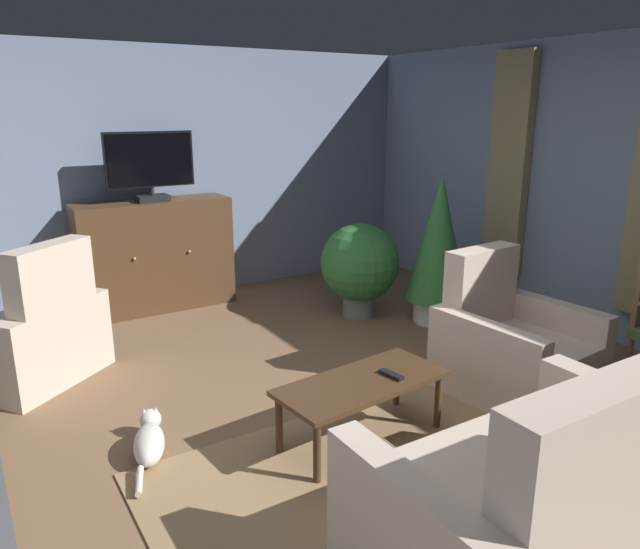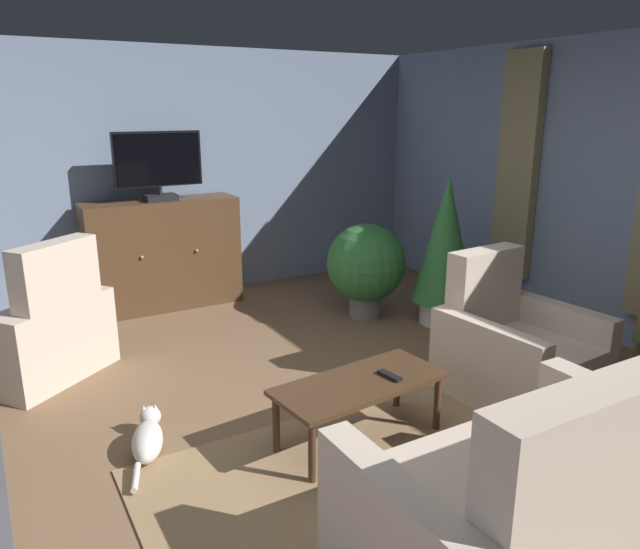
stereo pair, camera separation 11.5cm
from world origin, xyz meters
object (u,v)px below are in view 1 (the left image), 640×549
Objects in this scene: cat at (149,441)px; armchair_facing_sofa at (29,338)px; coffee_table at (362,388)px; potted_plant_tall_palm_by_window at (360,264)px; sofa_floral at (543,497)px; tv_remote at (391,375)px; armchair_near_window at (512,349)px; tv_cabinet at (156,258)px; television at (150,165)px; potted_plant_on_hearth_side at (439,245)px.

armchair_facing_sofa is at bearing 106.56° from cat.
potted_plant_tall_palm_by_window reaches higher than coffee_table.
sofa_floral is 1.70× the size of potted_plant_tall_palm_by_window.
tv_remote is at bearing 85.36° from sofa_floral.
armchair_facing_sofa is 3.54m from armchair_near_window.
tv_cabinet reaches higher than coffee_table.
television is 0.60× the size of potted_plant_on_hearth_side.
cat is at bearing 57.86° from tv_remote.
potted_plant_tall_palm_by_window is at bearing 135.35° from potted_plant_on_hearth_side.
potted_plant_on_hearth_side is at bearing 36.30° from coffee_table.
armchair_facing_sofa is (-1.31, -1.07, -1.12)m from television.
cat is (-1.15, 0.53, -0.26)m from coffee_table.
coffee_table is at bearing 66.84° from tv_remote.
coffee_table is 1.61× the size of cat.
armchair_facing_sofa is (-1.78, 2.06, -0.08)m from tv_remote.
tv_cabinet is 0.93m from television.
tv_cabinet is at bearing -0.49° from tv_remote.
cat is (-1.34, 0.57, -0.32)m from tv_remote.
television reaches higher than tv_cabinet.
coffee_table is 1.11× the size of armchair_near_window.
television is at bearing 142.64° from potted_plant_tall_palm_by_window.
armchair_facing_sofa reaches higher than potted_plant_tall_palm_by_window.
potted_plant_on_hearth_side is at bearing -44.65° from potted_plant_tall_palm_by_window.
potted_plant_on_hearth_side is at bearing -10.92° from armchair_facing_sofa.
sofa_floral is at bearing -55.01° from cat.
coffee_table is at bearing -143.70° from potted_plant_on_hearth_side.
potted_plant_tall_palm_by_window is (1.60, -1.22, -0.93)m from television.
tv_cabinet is at bearing 95.19° from coffee_table.
tv_remote is 0.25× the size of cat.
sofa_floral is 1.56× the size of armchair_near_window.
television is 2.21m from potted_plant_tall_palm_by_window.
armchair_near_window is at bearing -62.56° from television.
sofa_floral is at bearing -62.68° from armchair_facing_sofa.
potted_plant_on_hearth_side reaches higher than tv_remote.
potted_plant_on_hearth_side is at bearing -39.31° from television.
coffee_table is 1.32m from armchair_near_window.
sofa_floral is at bearing -85.09° from television.
potted_plant_tall_palm_by_window is 0.66× the size of potted_plant_on_hearth_side.
tv_cabinet is 2.20× the size of cat.
tv_remote is at bearing -23.28° from cat.
sofa_floral is (0.09, -1.24, -0.02)m from coffee_table.
television reaches higher than armchair_facing_sofa.
armchair_near_window is at bearing -110.98° from potted_plant_on_hearth_side.
armchair_near_window is at bearing -0.08° from coffee_table.
armchair_facing_sofa is (-1.59, 2.01, -0.03)m from coffee_table.
potted_plant_on_hearth_side is (1.65, 1.39, 0.33)m from tv_remote.
tv_remote is 0.11× the size of sofa_floral.
television is 0.85× the size of armchair_near_window.
armchair_facing_sofa reaches higher than armchair_near_window.
television reaches higher than potted_plant_on_hearth_side.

